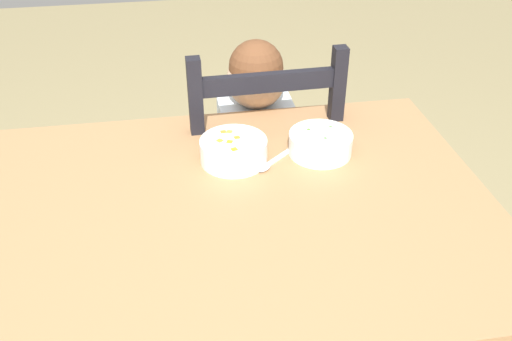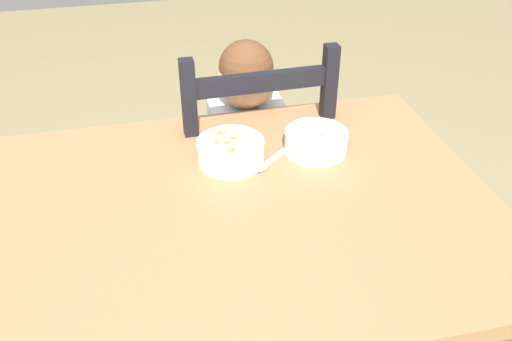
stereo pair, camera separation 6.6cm
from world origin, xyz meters
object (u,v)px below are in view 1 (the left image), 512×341
object	(u,v)px
dining_table	(228,248)
bowl_of_peas	(320,143)
bowl_of_carrots	(234,150)
dining_chair	(258,190)
spoon	(268,164)
child_figure	(258,146)

from	to	relation	value
dining_table	bowl_of_peas	distance (m)	0.35
bowl_of_peas	bowl_of_carrots	size ratio (longest dim) A/B	0.96
dining_chair	bowl_of_peas	distance (m)	0.46
spoon	bowl_of_carrots	bearing A→B (deg)	155.13
bowl_of_carrots	bowl_of_peas	bearing A→B (deg)	-0.00
dining_table	dining_chair	bearing A→B (deg)	72.47
bowl_of_carrots	dining_table	bearing A→B (deg)	-102.67
bowl_of_carrots	spoon	bearing A→B (deg)	-24.87
child_figure	bowl_of_peas	size ratio (longest dim) A/B	6.03
bowl_of_peas	bowl_of_carrots	xyz separation A→B (m)	(-0.22, 0.00, 0.00)
child_figure	bowl_of_peas	distance (m)	0.36
dining_table	child_figure	bearing A→B (deg)	72.53
bowl_of_peas	spoon	world-z (taller)	bowl_of_peas
dining_table	spoon	world-z (taller)	spoon
child_figure	bowl_of_carrots	distance (m)	0.36
dining_chair	spoon	xyz separation A→B (m)	(-0.03, -0.33, 0.32)
dining_table	bowl_of_peas	bearing A→B (deg)	35.01
bowl_of_carrots	spoon	world-z (taller)	bowl_of_carrots
bowl_of_peas	spoon	size ratio (longest dim) A/B	1.34
bowl_of_peas	spoon	distance (m)	0.14
dining_table	spoon	xyz separation A→B (m)	(0.12, 0.14, 0.12)
dining_table	bowl_of_carrots	size ratio (longest dim) A/B	7.28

